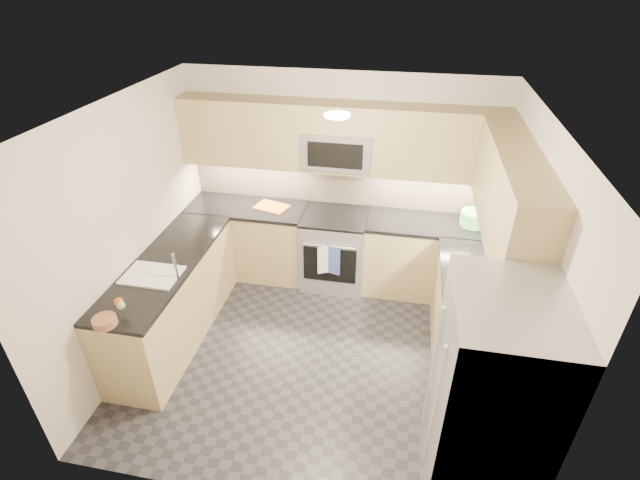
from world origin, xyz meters
The scene contains 36 objects.
floor centered at (0.00, 0.00, 0.00)m, with size 3.60×3.20×0.00m, color black.
ceiling centered at (0.00, 0.00, 2.50)m, with size 3.60×3.20×0.02m, color beige.
wall_back centered at (0.00, 1.60, 1.25)m, with size 3.60×0.02×2.50m, color beige.
wall_front centered at (0.00, -1.60, 1.25)m, with size 3.60×0.02×2.50m, color beige.
wall_left centered at (-1.80, 0.00, 1.25)m, with size 0.02×3.20×2.50m, color beige.
wall_right centered at (1.80, 0.00, 1.25)m, with size 0.02×3.20×2.50m, color beige.
base_cab_back_left centered at (-1.09, 1.30, 0.45)m, with size 1.42×0.60×0.90m, color tan.
base_cab_back_right centered at (1.09, 1.30, 0.45)m, with size 1.42×0.60×0.90m, color tan.
base_cab_right centered at (1.50, 0.15, 0.45)m, with size 0.60×1.70×0.90m, color tan.
base_cab_peninsula centered at (-1.50, 0.00, 0.45)m, with size 0.60×2.00×0.90m, color tan.
countertop_back_left centered at (-1.09, 1.30, 0.92)m, with size 1.42×0.63×0.04m, color black.
countertop_back_right centered at (1.09, 1.30, 0.92)m, with size 1.42×0.63×0.04m, color black.
countertop_right centered at (1.50, 0.15, 0.92)m, with size 0.63×1.70×0.04m, color black.
countertop_peninsula centered at (-1.50, 0.00, 0.92)m, with size 0.63×2.00×0.04m, color black.
upper_cab_back centered at (0.00, 1.43, 1.83)m, with size 3.60×0.35×0.75m, color tan.
upper_cab_right centered at (1.62, 0.28, 1.83)m, with size 0.35×1.95×0.75m, color tan.
backsplash_back centered at (0.00, 1.60, 1.20)m, with size 3.60×0.01×0.51m, color tan.
backsplash_right centered at (1.80, 0.45, 1.20)m, with size 0.01×2.30×0.51m, color tan.
gas_range centered at (0.00, 1.28, 0.46)m, with size 0.76×0.65×0.91m, color #AAAEB3.
range_cooktop centered at (0.00, 1.28, 0.92)m, with size 0.76×0.65×0.03m, color black.
oven_door_glass centered at (0.00, 0.95, 0.45)m, with size 0.62×0.02×0.45m, color black.
oven_handle centered at (0.00, 0.93, 0.72)m, with size 0.02×0.02×0.60m, color #B2B5BA.
microwave centered at (0.00, 1.40, 1.70)m, with size 0.76×0.40×0.40m, color gray.
microwave_door centered at (0.00, 1.20, 1.70)m, with size 0.60×0.01×0.28m, color black.
refrigerator centered at (1.45, -1.15, 0.90)m, with size 0.70×0.90×1.80m, color #A7A9AF.
fridge_handle_left centered at (1.08, -1.33, 0.95)m, with size 0.02×0.02×1.20m, color #B2B5BA.
fridge_handle_right centered at (1.08, -0.97, 0.95)m, with size 0.02×0.02×1.20m, color #B2B5BA.
sink_basin centered at (-1.50, -0.25, 0.88)m, with size 0.52×0.38×0.16m, color white.
faucet centered at (-1.24, -0.25, 1.08)m, with size 0.03×0.03×0.28m, color silver.
utensil_bowl centered at (1.55, 1.34, 1.02)m, with size 0.29×0.29×0.16m, color #51BF52.
cutting_board centered at (-0.78, 1.32, 0.95)m, with size 0.38×0.27×0.01m, color #C77012.
fruit_basket centered at (-1.54, -0.95, 0.97)m, with size 0.19×0.19×0.07m, color #906143.
fruit_apple centered at (-1.50, -0.79, 1.05)m, with size 0.08×0.08×0.08m, color #BE3F15.
fruit_pear centered at (-1.45, -0.83, 1.05)m, with size 0.07×0.07×0.07m, color #6CB14C.
dish_towel_check centered at (-0.04, 0.91, 0.55)m, with size 0.19×0.02×0.36m, color white.
dish_towel_blue centered at (0.04, 0.91, 0.55)m, with size 0.19×0.02×0.36m, color #375499.
Camera 1 is at (0.73, -3.44, 3.51)m, focal length 26.00 mm.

